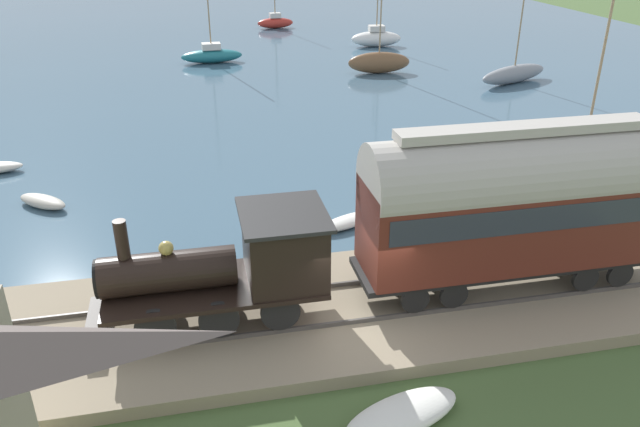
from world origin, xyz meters
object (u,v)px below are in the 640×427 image
(sailboat_blue, at_px, (580,174))
(sailboat_brown, at_px, (379,62))
(rowboat_mid_harbor, at_px, (349,221))
(rowboat_near_shore, at_px, (43,201))
(sailboat_gray, at_px, (514,74))
(sailboat_red, at_px, (275,22))
(rowboat_off_pier, at_px, (486,136))
(beached_dinghy, at_px, (402,415))
(steam_locomotive, at_px, (239,260))
(passenger_coach, at_px, (516,199))
(sailboat_teal, at_px, (212,55))
(sailboat_white, at_px, (376,38))

(sailboat_blue, height_order, sailboat_brown, sailboat_brown)
(sailboat_blue, bearing_deg, sailboat_brown, -28.65)
(rowboat_mid_harbor, distance_m, rowboat_near_shore, 11.41)
(sailboat_gray, distance_m, rowboat_near_shore, 29.57)
(sailboat_gray, relative_size, rowboat_near_shore, 3.13)
(sailboat_red, relative_size, rowboat_off_pier, 2.68)
(sailboat_gray, distance_m, beached_dinghy, 31.68)
(steam_locomotive, bearing_deg, rowboat_near_shore, 35.48)
(passenger_coach, xyz_separation_m, rowboat_off_pier, (12.48, -5.49, -2.76))
(sailboat_teal, height_order, rowboat_mid_harbor, sailboat_teal)
(sailboat_white, height_order, beached_dinghy, sailboat_white)
(steam_locomotive, relative_size, sailboat_red, 0.75)
(sailboat_teal, distance_m, sailboat_brown, 12.37)
(sailboat_brown, height_order, rowboat_off_pier, sailboat_brown)
(rowboat_mid_harbor, distance_m, beached_dinghy, 9.36)
(sailboat_teal, xyz_separation_m, rowboat_near_shore, (-23.90, 7.59, -0.37))
(sailboat_red, bearing_deg, sailboat_gray, -157.81)
(steam_locomotive, height_order, sailboat_blue, sailboat_blue)
(sailboat_gray, bearing_deg, rowboat_near_shore, 95.24)
(passenger_coach, xyz_separation_m, sailboat_red, (47.28, -0.56, -2.42))
(sailboat_gray, xyz_separation_m, beached_dinghy, (-26.89, 16.75, -0.38))
(sailboat_brown, xyz_separation_m, rowboat_near_shore, (-18.15, 18.55, -0.55))
(sailboat_teal, relative_size, sailboat_brown, 0.94)
(sailboat_red, xyz_separation_m, sailboat_brown, (-20.02, -4.14, 0.16))
(sailboat_brown, distance_m, beached_dinghy, 32.65)
(sailboat_gray, xyz_separation_m, sailboat_brown, (4.47, 7.67, 0.17))
(rowboat_off_pier, bearing_deg, beached_dinghy, 142.28)
(rowboat_near_shore, bearing_deg, rowboat_off_pier, -40.58)
(steam_locomotive, bearing_deg, sailboat_teal, -1.91)
(steam_locomotive, distance_m, sailboat_white, 39.29)
(rowboat_off_pier, bearing_deg, steam_locomotive, 127.26)
(sailboat_teal, bearing_deg, beached_dinghy, -179.73)
(passenger_coach, height_order, rowboat_mid_harbor, passenger_coach)
(steam_locomotive, relative_size, beached_dinghy, 2.01)
(sailboat_red, xyz_separation_m, rowboat_near_shore, (-38.17, 14.40, -0.39))
(sailboat_red, bearing_deg, rowboat_near_shore, 155.78)
(beached_dinghy, bearing_deg, sailboat_teal, 2.87)
(rowboat_off_pier, bearing_deg, sailboat_blue, -175.78)
(sailboat_brown, height_order, rowboat_mid_harbor, sailboat_brown)
(sailboat_white, distance_m, rowboat_near_shore, 34.55)
(sailboat_blue, bearing_deg, sailboat_red, -25.52)
(rowboat_near_shore, bearing_deg, steam_locomotive, -104.97)
(sailboat_gray, xyz_separation_m, rowboat_mid_harbor, (-17.61, 15.50, -0.41))
(sailboat_red, height_order, beached_dinghy, sailboat_red)
(sailboat_blue, height_order, sailboat_teal, sailboat_blue)
(sailboat_teal, distance_m, beached_dinghy, 37.16)
(steam_locomotive, height_order, sailboat_teal, sailboat_teal)
(sailboat_gray, distance_m, sailboat_teal, 21.24)
(passenger_coach, distance_m, sailboat_white, 37.24)
(sailboat_white, height_order, rowboat_off_pier, sailboat_white)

